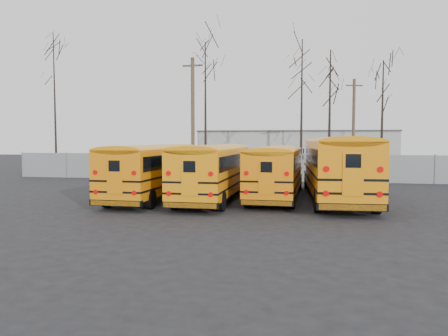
% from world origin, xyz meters
% --- Properties ---
extents(ground, '(120.00, 120.00, 0.00)m').
position_xyz_m(ground, '(0.00, 0.00, 0.00)').
color(ground, black).
rests_on(ground, ground).
extents(fence, '(40.00, 0.04, 2.00)m').
position_xyz_m(fence, '(0.00, 12.00, 1.00)').
color(fence, gray).
rests_on(fence, ground).
extents(distant_building, '(22.00, 8.00, 4.00)m').
position_xyz_m(distant_building, '(2.00, 32.00, 2.00)').
color(distant_building, '#B5B6B1').
rests_on(distant_building, ground).
extents(bus_a, '(2.72, 10.36, 2.88)m').
position_xyz_m(bus_a, '(-4.60, 1.17, 1.68)').
color(bus_a, black).
rests_on(bus_a, ground).
extents(bus_b, '(2.52, 10.37, 2.89)m').
position_xyz_m(bus_b, '(-1.44, 1.17, 1.69)').
color(bus_b, black).
rests_on(bus_b, ground).
extents(bus_c, '(2.58, 10.05, 2.79)m').
position_xyz_m(bus_c, '(1.62, 2.35, 1.64)').
color(bus_c, black).
rests_on(bus_c, ground).
extents(bus_d, '(3.24, 11.86, 3.29)m').
position_xyz_m(bus_d, '(4.68, 2.09, 1.93)').
color(bus_d, black).
rests_on(bus_d, ground).
extents(utility_pole_left, '(1.77, 0.31, 9.93)m').
position_xyz_m(utility_pole_left, '(-6.24, 15.33, 5.10)').
color(utility_pole_left, brown).
rests_on(utility_pole_left, ground).
extents(utility_pole_right, '(1.43, 0.52, 8.23)m').
position_xyz_m(utility_pole_right, '(7.14, 18.38, 4.23)').
color(utility_pole_right, brown).
rests_on(utility_pole_right, ground).
extents(tree_0, '(0.26, 0.26, 12.35)m').
position_xyz_m(tree_0, '(-18.55, 14.69, 6.17)').
color(tree_0, black).
rests_on(tree_0, ground).
extents(tree_1, '(0.26, 0.26, 11.18)m').
position_xyz_m(tree_1, '(-5.15, 15.37, 5.59)').
color(tree_1, black).
rests_on(tree_1, ground).
extents(tree_2, '(0.26, 0.26, 10.77)m').
position_xyz_m(tree_2, '(2.79, 13.95, 5.39)').
color(tree_2, black).
rests_on(tree_2, ground).
extents(tree_3, '(0.26, 0.26, 10.21)m').
position_xyz_m(tree_3, '(4.99, 15.49, 5.11)').
color(tree_3, black).
rests_on(tree_3, ground).
extents(tree_4, '(0.26, 0.26, 9.60)m').
position_xyz_m(tree_4, '(9.35, 17.65, 4.80)').
color(tree_4, black).
rests_on(tree_4, ground).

